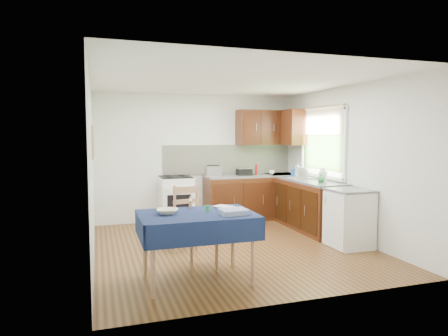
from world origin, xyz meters
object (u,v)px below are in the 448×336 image
object	(u,v)px
chair_near	(200,231)
sandwich_press	(244,171)
kettle	(323,176)
chair_far	(182,215)
toaster	(213,171)
dish_rack	(302,177)
dining_table	(197,222)

from	to	relation	value
chair_near	sandwich_press	bearing A→B (deg)	-17.10
kettle	chair_near	bearing A→B (deg)	-156.24
chair_far	sandwich_press	xyz separation A→B (m)	(1.61, 1.69, 0.46)
toaster	sandwich_press	world-z (taller)	toaster
chair_near	dish_rack	size ratio (longest dim) A/B	2.04
chair_near	dish_rack	bearing A→B (deg)	-40.76
chair_near	toaster	bearing A→B (deg)	-5.37
chair_near	kettle	bearing A→B (deg)	-51.90
kettle	sandwich_press	bearing A→B (deg)	120.85
dining_table	chair_near	bearing A→B (deg)	75.55
dining_table	kettle	xyz separation A→B (m)	(2.59, 1.52, 0.31)
chair_far	kettle	world-z (taller)	kettle
dining_table	chair_near	world-z (taller)	chair_near
chair_far	kettle	bearing A→B (deg)	172.38
dining_table	dish_rack	world-z (taller)	dish_rack
chair_far	chair_near	bearing A→B (deg)	81.31
chair_near	toaster	xyz separation A→B (m)	(0.90, 2.52, 0.53)
sandwich_press	kettle	distance (m)	1.71
chair_far	sandwich_press	distance (m)	2.38
toaster	kettle	distance (m)	2.11
chair_near	toaster	world-z (taller)	toaster
dish_rack	kettle	world-z (taller)	kettle
chair_near	sandwich_press	xyz separation A→B (m)	(1.56, 2.54, 0.50)
sandwich_press	kettle	bearing A→B (deg)	-75.50
dish_rack	kettle	bearing A→B (deg)	-57.33
toaster	kettle	world-z (taller)	kettle
dining_table	sandwich_press	bearing A→B (deg)	64.99
chair_far	dining_table	bearing A→B (deg)	73.04
toaster	sandwich_press	bearing A→B (deg)	17.74
chair_far	toaster	bearing A→B (deg)	-132.65
toaster	dish_rack	world-z (taller)	toaster
kettle	dish_rack	bearing A→B (deg)	97.86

